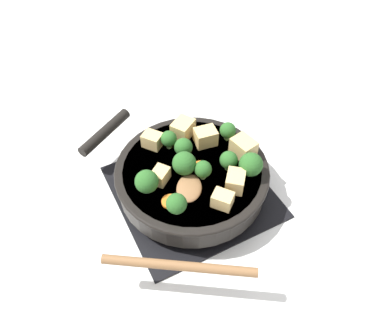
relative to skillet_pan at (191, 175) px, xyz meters
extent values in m
plane|color=silver|center=(0.00, 0.00, -0.06)|extent=(2.40, 2.40, 0.00)
cube|color=black|center=(0.00, 0.00, -0.05)|extent=(0.31, 0.31, 0.01)
torus|color=black|center=(0.00, 0.00, -0.04)|extent=(0.24, 0.24, 0.01)
cube|color=black|center=(0.00, 0.00, -0.04)|extent=(0.01, 0.23, 0.01)
cube|color=black|center=(0.00, 0.00, -0.04)|extent=(0.23, 0.01, 0.01)
cylinder|color=black|center=(0.00, 0.00, 0.00)|extent=(0.31, 0.31, 0.05)
cylinder|color=#5B3316|center=(0.00, 0.00, 0.00)|extent=(0.28, 0.28, 0.04)
torus|color=black|center=(0.00, 0.00, 0.02)|extent=(0.31, 0.31, 0.01)
cylinder|color=black|center=(0.19, 0.12, 0.01)|extent=(0.10, 0.14, 0.02)
ellipsoid|color=brown|center=(-0.05, 0.03, 0.03)|extent=(0.08, 0.08, 0.01)
cylinder|color=brown|center=(-0.18, 0.12, 0.03)|extent=(0.15, 0.22, 0.02)
cube|color=#DBB770|center=(-0.02, -0.11, 0.04)|extent=(0.05, 0.05, 0.04)
cube|color=#DBB770|center=(0.09, -0.03, 0.04)|extent=(0.06, 0.06, 0.04)
cube|color=#DBB770|center=(0.09, 0.04, 0.04)|extent=(0.05, 0.05, 0.03)
cube|color=#DBB770|center=(0.00, 0.07, 0.04)|extent=(0.04, 0.04, 0.03)
cube|color=#DBB770|center=(-0.08, -0.05, 0.04)|extent=(0.05, 0.05, 0.03)
cube|color=#DBB770|center=(-0.11, -0.01, 0.04)|extent=(0.05, 0.05, 0.03)
cube|color=#DBB770|center=(0.05, -0.06, 0.04)|extent=(0.04, 0.05, 0.04)
cylinder|color=#709956|center=(-0.02, 0.10, 0.03)|extent=(0.01, 0.01, 0.01)
sphere|color=#285B23|center=(-0.02, 0.10, 0.05)|extent=(0.04, 0.04, 0.04)
cylinder|color=#709956|center=(0.04, -0.11, 0.03)|extent=(0.01, 0.01, 0.01)
sphere|color=#285B23|center=(0.04, -0.11, 0.05)|extent=(0.03, 0.03, 0.03)
cylinder|color=#709956|center=(-0.01, 0.02, 0.03)|extent=(0.01, 0.01, 0.01)
sphere|color=#285B23|center=(-0.01, 0.02, 0.05)|extent=(0.05, 0.05, 0.05)
cylinder|color=#709956|center=(0.04, 0.00, 0.03)|extent=(0.01, 0.01, 0.01)
sphere|color=#285B23|center=(0.04, 0.00, 0.05)|extent=(0.04, 0.04, 0.04)
cylinder|color=#709956|center=(-0.08, 0.07, 0.03)|extent=(0.01, 0.01, 0.01)
sphere|color=#285B23|center=(-0.08, 0.07, 0.05)|extent=(0.04, 0.04, 0.04)
cylinder|color=#709956|center=(0.07, 0.01, 0.03)|extent=(0.01, 0.01, 0.01)
sphere|color=#285B23|center=(0.07, 0.01, 0.05)|extent=(0.03, 0.03, 0.03)
cylinder|color=#709956|center=(-0.03, -0.01, 0.03)|extent=(0.01, 0.01, 0.01)
sphere|color=#285B23|center=(-0.03, -0.01, 0.05)|extent=(0.03, 0.03, 0.03)
cylinder|color=#709956|center=(-0.07, -0.09, 0.03)|extent=(0.01, 0.01, 0.01)
sphere|color=#285B23|center=(-0.07, -0.09, 0.05)|extent=(0.05, 0.05, 0.05)
cylinder|color=#709956|center=(-0.04, -0.06, 0.03)|extent=(0.01, 0.01, 0.01)
sphere|color=#285B23|center=(-0.04, -0.06, 0.05)|extent=(0.04, 0.04, 0.04)
cylinder|color=orange|center=(0.07, -0.02, 0.03)|extent=(0.02, 0.02, 0.01)
cylinder|color=orange|center=(-0.06, 0.07, 0.03)|extent=(0.03, 0.03, 0.01)
cylinder|color=orange|center=(-0.01, -0.02, 0.03)|extent=(0.03, 0.03, 0.01)
camera|label=1|loc=(-0.44, 0.23, 0.59)|focal=35.00mm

